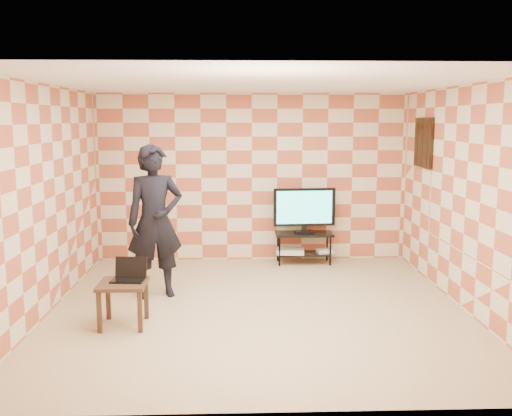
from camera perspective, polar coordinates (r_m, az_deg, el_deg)
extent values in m
plane|color=tan|center=(7.06, 0.17, -10.02)|extent=(5.00, 5.00, 0.00)
cube|color=beige|center=(9.23, -0.42, 3.04)|extent=(5.00, 0.02, 2.70)
cube|color=beige|center=(4.29, 1.46, -3.74)|extent=(5.00, 0.02, 2.70)
cube|color=beige|center=(7.11, -20.40, 0.74)|extent=(0.02, 5.00, 2.70)
cube|color=beige|center=(7.29, 20.24, 0.93)|extent=(0.02, 5.00, 2.70)
cube|color=white|center=(6.70, 0.18, 12.41)|extent=(5.00, 5.00, 0.02)
cube|color=black|center=(8.68, 16.40, 6.29)|extent=(0.04, 0.72, 0.72)
cube|color=black|center=(8.68, 16.40, 6.29)|extent=(0.04, 0.03, 0.68)
cube|color=black|center=(8.68, 16.40, 6.29)|extent=(0.04, 0.68, 0.03)
cube|color=black|center=(9.11, 4.82, -2.60)|extent=(0.91, 0.41, 0.04)
cube|color=black|center=(9.18, 4.79, -4.56)|extent=(0.82, 0.37, 0.03)
cylinder|color=black|center=(8.96, 2.36, -4.27)|extent=(0.03, 0.03, 0.50)
cylinder|color=black|center=(9.28, 2.21, -3.81)|extent=(0.03, 0.03, 0.50)
cylinder|color=black|center=(9.06, 7.45, -4.20)|extent=(0.03, 0.03, 0.50)
cylinder|color=black|center=(9.37, 7.12, -3.75)|extent=(0.03, 0.03, 0.50)
cube|color=black|center=(9.10, 4.82, -2.38)|extent=(0.30, 0.21, 0.03)
cube|color=black|center=(9.09, 4.82, -2.03)|extent=(0.08, 0.06, 0.08)
cube|color=black|center=(9.04, 4.85, 0.10)|extent=(0.99, 0.13, 0.60)
cube|color=#39D1C7|center=(9.00, 4.86, 0.07)|extent=(0.88, 0.07, 0.52)
cube|color=#BCBBBE|center=(9.11, 3.46, -4.34)|extent=(0.46, 0.35, 0.07)
cube|color=silver|center=(9.21, 6.90, -4.29)|extent=(0.27, 0.22, 0.06)
cube|color=#311C11|center=(6.54, -13.18, -7.41)|extent=(0.52, 0.52, 0.04)
cube|color=#311C11|center=(6.45, -15.40, -10.04)|extent=(0.05, 0.05, 0.46)
cube|color=#311C11|center=(6.86, -14.56, -8.88)|extent=(0.05, 0.05, 0.46)
cube|color=#311C11|center=(6.37, -11.53, -10.15)|extent=(0.05, 0.05, 0.46)
cube|color=#311C11|center=(6.78, -10.92, -8.96)|extent=(0.05, 0.05, 0.46)
cube|color=black|center=(6.57, -12.65, -7.04)|extent=(0.38, 0.29, 0.02)
cube|color=black|center=(6.66, -12.38, -5.78)|extent=(0.37, 0.09, 0.23)
imported|color=black|center=(7.43, -10.06, -1.34)|extent=(0.83, 0.67, 1.97)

